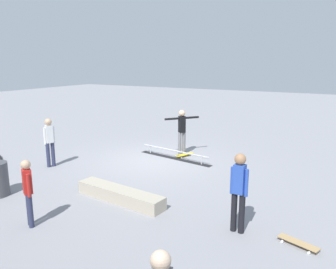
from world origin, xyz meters
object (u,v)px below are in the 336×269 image
skate_ledge (120,195)px  skater_main (182,129)px  bystander_blue_shirt (239,188)px  bystander_red_shirt (28,189)px  skateboard_main (185,155)px  grind_rail (175,155)px  loose_skateboard_natural (298,243)px  bystander_white_shirt (50,140)px

skate_ledge → skater_main: (0.58, -4.69, 0.84)m
bystander_blue_shirt → bystander_red_shirt: bearing=-150.6°
skate_ledge → skateboard_main: size_ratio=3.16×
bystander_red_shirt → skate_ledge: bearing=96.4°
skater_main → bystander_red_shirt: bearing=36.2°
grind_rail → bystander_blue_shirt: size_ratio=1.82×
skate_ledge → bystander_blue_shirt: size_ratio=1.53×
bystander_blue_shirt → skate_ledge: bearing=-178.2°
skateboard_main → skater_main: bearing=-111.7°
bystander_red_shirt → loose_skateboard_natural: 5.61m
bystander_white_shirt → skateboard_main: bearing=158.8°
skate_ledge → bystander_red_shirt: bystander_red_shirt is taller
skater_main → bystander_red_shirt: (0.30, 6.71, -0.16)m
skate_ledge → bystander_red_shirt: (0.88, 2.02, 0.68)m
skateboard_main → grind_rail: bearing=-5.9°
loose_skateboard_natural → bystander_red_shirt: bearing=-140.5°
grind_rail → skater_main: 1.06m
bystander_red_shirt → skateboard_main: bearing=115.4°
skateboard_main → loose_skateboard_natural: (-4.69, 4.59, 0.00)m
bystander_white_shirt → loose_skateboard_natural: size_ratio=2.01×
grind_rail → skateboard_main: size_ratio=3.78×
grind_rail → bystander_white_shirt: 4.38m
grind_rail → skater_main: (0.02, -0.62, 0.86)m
loose_skateboard_natural → skateboard_main: bearing=154.9°
loose_skateboard_natural → bystander_white_shirt: bearing=-169.8°
grind_rail → skater_main: skater_main is taller
loose_skateboard_natural → bystander_blue_shirt: bearing=-160.2°
skate_ledge → bystander_blue_shirt: bystander_blue_shirt is taller
bystander_blue_shirt → loose_skateboard_natural: size_ratio=2.07×
skate_ledge → loose_skateboard_natural: skate_ledge is taller
grind_rail → loose_skateboard_natural: (-4.89, 4.16, -0.06)m
skater_main → bystander_white_shirt: (3.20, 3.49, -0.07)m
bystander_blue_shirt → loose_skateboard_natural: bystander_blue_shirt is taller
bystander_blue_shirt → loose_skateboard_natural: bearing=4.3°
grind_rail → loose_skateboard_natural: bearing=149.6°
skateboard_main → loose_skateboard_natural: same height
bystander_red_shirt → bystander_blue_shirt: bearing=55.6°
grind_rail → bystander_white_shirt: bearing=51.6°
skateboard_main → bystander_red_shirt: (0.52, 6.52, 0.77)m
skater_main → loose_skateboard_natural: 6.91m
skater_main → skateboard_main: (-0.22, 0.19, -0.93)m
grind_rail → skate_ledge: skate_ledge is taller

